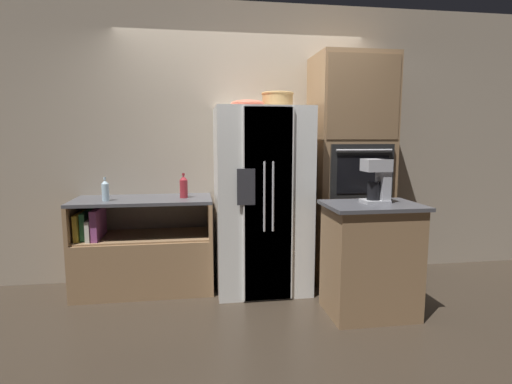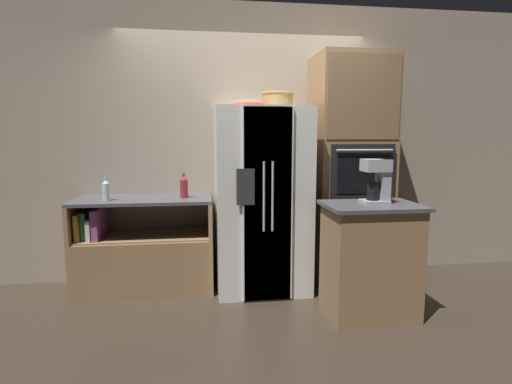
{
  "view_description": "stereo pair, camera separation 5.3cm",
  "coord_description": "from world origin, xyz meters",
  "px_view_note": "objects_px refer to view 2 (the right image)",
  "views": [
    {
      "loc": [
        -0.49,
        -3.7,
        1.46
      ],
      "look_at": [
        0.06,
        -0.05,
        0.96
      ],
      "focal_mm": 28.0,
      "sensor_mm": 36.0,
      "label": 1
    },
    {
      "loc": [
        -0.44,
        -3.7,
        1.46
      ],
      "look_at": [
        0.06,
        -0.05,
        0.96
      ],
      "focal_mm": 28.0,
      "sensor_mm": 36.0,
      "label": 2
    }
  ],
  "objects_px": {
    "refrigerator": "(261,200)",
    "bottle_tall": "(184,186)",
    "wall_oven": "(350,171)",
    "fruit_bowl": "(248,104)",
    "coffee_maker": "(378,179)",
    "bottle_short": "(106,190)",
    "wicker_basket": "(278,100)"
  },
  "relations": [
    {
      "from": "fruit_bowl",
      "to": "bottle_tall",
      "type": "relative_size",
      "value": 1.33
    },
    {
      "from": "refrigerator",
      "to": "bottle_short",
      "type": "relative_size",
      "value": 8.03
    },
    {
      "from": "wicker_basket",
      "to": "coffee_maker",
      "type": "distance_m",
      "value": 1.25
    },
    {
      "from": "coffee_maker",
      "to": "bottle_short",
      "type": "bearing_deg",
      "value": 163.4
    },
    {
      "from": "fruit_bowl",
      "to": "coffee_maker",
      "type": "height_order",
      "value": "fruit_bowl"
    },
    {
      "from": "wicker_basket",
      "to": "fruit_bowl",
      "type": "bearing_deg",
      "value": -164.27
    },
    {
      "from": "bottle_tall",
      "to": "bottle_short",
      "type": "distance_m",
      "value": 0.7
    },
    {
      "from": "refrigerator",
      "to": "fruit_bowl",
      "type": "distance_m",
      "value": 0.91
    },
    {
      "from": "refrigerator",
      "to": "wall_oven",
      "type": "distance_m",
      "value": 0.95
    },
    {
      "from": "wicker_basket",
      "to": "bottle_short",
      "type": "bearing_deg",
      "value": -176.08
    },
    {
      "from": "fruit_bowl",
      "to": "wicker_basket",
      "type": "bearing_deg",
      "value": 15.73
    },
    {
      "from": "bottle_tall",
      "to": "wall_oven",
      "type": "bearing_deg",
      "value": 0.25
    },
    {
      "from": "refrigerator",
      "to": "wall_oven",
      "type": "relative_size",
      "value": 0.77
    },
    {
      "from": "bottle_short",
      "to": "coffee_maker",
      "type": "height_order",
      "value": "coffee_maker"
    },
    {
      "from": "wall_oven",
      "to": "bottle_tall",
      "type": "distance_m",
      "value": 1.65
    },
    {
      "from": "wicker_basket",
      "to": "bottle_tall",
      "type": "distance_m",
      "value": 1.22
    },
    {
      "from": "coffee_maker",
      "to": "refrigerator",
      "type": "bearing_deg",
      "value": 140.95
    },
    {
      "from": "bottle_tall",
      "to": "fruit_bowl",
      "type": "bearing_deg",
      "value": -5.82
    },
    {
      "from": "fruit_bowl",
      "to": "wall_oven",
      "type": "bearing_deg",
      "value": 3.81
    },
    {
      "from": "refrigerator",
      "to": "bottle_short",
      "type": "xyz_separation_m",
      "value": [
        -1.43,
        -0.01,
        0.12
      ]
    },
    {
      "from": "bottle_tall",
      "to": "coffee_maker",
      "type": "height_order",
      "value": "coffee_maker"
    },
    {
      "from": "coffee_maker",
      "to": "fruit_bowl",
      "type": "bearing_deg",
      "value": 144.22
    },
    {
      "from": "wicker_basket",
      "to": "bottle_tall",
      "type": "xyz_separation_m",
      "value": [
        -0.91,
        -0.02,
        -0.82
      ]
    },
    {
      "from": "wall_oven",
      "to": "fruit_bowl",
      "type": "distance_m",
      "value": 1.22
    },
    {
      "from": "wall_oven",
      "to": "bottle_tall",
      "type": "relative_size",
      "value": 9.57
    },
    {
      "from": "wall_oven",
      "to": "coffee_maker",
      "type": "bearing_deg",
      "value": -94.35
    },
    {
      "from": "wicker_basket",
      "to": "coffee_maker",
      "type": "bearing_deg",
      "value": -49.25
    },
    {
      "from": "wall_oven",
      "to": "coffee_maker",
      "type": "xyz_separation_m",
      "value": [
        -0.06,
        -0.77,
        -0.0
      ]
    },
    {
      "from": "bottle_short",
      "to": "wicker_basket",
      "type": "bearing_deg",
      "value": 3.92
    },
    {
      "from": "wicker_basket",
      "to": "fruit_bowl",
      "type": "distance_m",
      "value": 0.31
    },
    {
      "from": "refrigerator",
      "to": "wall_oven",
      "type": "bearing_deg",
      "value": 5.14
    },
    {
      "from": "refrigerator",
      "to": "bottle_tall",
      "type": "bearing_deg",
      "value": 174.16
    }
  ]
}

